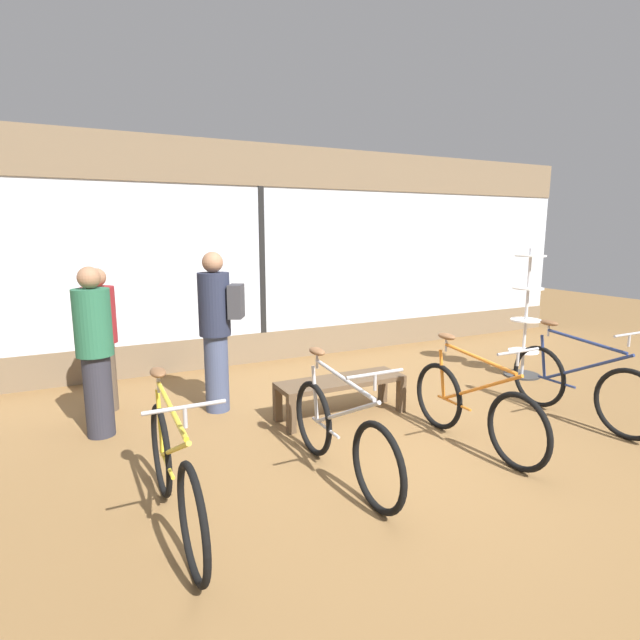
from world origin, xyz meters
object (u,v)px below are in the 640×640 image
(bicycle_far_left, at_px, (174,474))
(accessory_rack, at_px, (525,325))
(bicycle_right, at_px, (474,407))
(bicycle_far_right, at_px, (579,385))
(display_bench, at_px, (341,386))
(bicycle_left, at_px, (341,434))
(customer_mid_floor, at_px, (95,349))
(customer_near_rack, at_px, (217,327))
(customer_by_window, at_px, (101,338))

(bicycle_far_left, xyz_separation_m, accessory_rack, (4.95, 1.49, 0.32))
(bicycle_right, xyz_separation_m, accessory_rack, (2.24, 1.40, 0.34))
(bicycle_far_right, distance_m, display_bench, 2.48)
(bicycle_left, bearing_deg, bicycle_right, -0.79)
(bicycle_far_left, distance_m, customer_mid_floor, 2.00)
(display_bench, bearing_deg, customer_near_rack, 145.77)
(accessory_rack, xyz_separation_m, customer_by_window, (-5.21, 1.15, 0.11))
(customer_mid_floor, bearing_deg, bicycle_far_left, -79.63)
(bicycle_far_right, distance_m, accessory_rack, 1.66)
(bicycle_right, distance_m, accessory_rack, 2.66)
(bicycle_left, bearing_deg, bicycle_far_right, -0.80)
(bicycle_right, relative_size, customer_near_rack, 0.96)
(bicycle_far_left, distance_m, customer_near_rack, 2.31)
(customer_near_rack, height_order, customer_by_window, customer_near_rack)
(accessory_rack, relative_size, customer_mid_floor, 1.06)
(bicycle_far_left, bearing_deg, bicycle_right, 1.93)
(customer_near_rack, distance_m, customer_mid_floor, 1.23)
(display_bench, xyz_separation_m, customer_mid_floor, (-2.34, 0.61, 0.52))
(bicycle_left, height_order, accessory_rack, accessory_rack)
(bicycle_far_left, distance_m, bicycle_left, 1.33)
(display_bench, bearing_deg, bicycle_right, -59.23)
(bicycle_far_left, relative_size, customer_near_rack, 1.00)
(bicycle_far_right, bearing_deg, customer_near_rack, 148.65)
(customer_by_window, relative_size, customer_mid_floor, 0.96)
(bicycle_far_right, xyz_separation_m, customer_mid_floor, (-4.50, 1.84, 0.48))
(display_bench, bearing_deg, accessory_rack, 3.61)
(bicycle_left, xyz_separation_m, bicycle_far_right, (2.82, -0.04, 0.01))
(customer_mid_floor, bearing_deg, display_bench, -14.59)
(bicycle_left, relative_size, bicycle_right, 1.02)
(bicycle_far_right, bearing_deg, customer_mid_floor, 157.73)
(bicycle_far_left, bearing_deg, display_bench, 33.15)
(bicycle_far_left, distance_m, bicycle_right, 2.72)
(display_bench, distance_m, customer_by_window, 2.66)
(bicycle_right, height_order, display_bench, bicycle_right)
(bicycle_far_left, bearing_deg, customer_mid_floor, 100.37)
(bicycle_right, xyz_separation_m, bicycle_far_right, (1.43, -0.02, 0.01))
(bicycle_far_right, bearing_deg, customer_by_window, 149.70)
(accessory_rack, xyz_separation_m, display_bench, (-2.96, -0.19, -0.37))
(bicycle_right, distance_m, customer_mid_floor, 3.60)
(bicycle_right, relative_size, bicycle_far_right, 0.97)
(bicycle_far_left, distance_m, accessory_rack, 5.18)
(bicycle_far_left, xyz_separation_m, bicycle_left, (1.33, 0.11, -0.02))
(customer_near_rack, bearing_deg, customer_by_window, 152.87)
(customer_mid_floor, bearing_deg, bicycle_left, -47.05)
(customer_by_window, xyz_separation_m, customer_mid_floor, (-0.10, -0.73, 0.04))
(display_bench, bearing_deg, bicycle_far_right, -29.77)
(bicycle_far_left, height_order, customer_by_window, customer_by_window)
(customer_near_rack, bearing_deg, bicycle_far_left, -112.89)
(bicycle_far_left, relative_size, customer_by_window, 1.11)
(bicycle_left, relative_size, bicycle_far_right, 0.99)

